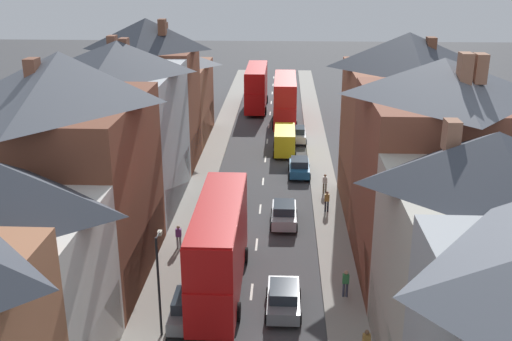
{
  "coord_description": "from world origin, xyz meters",
  "views": [
    {
      "loc": [
        1.65,
        -11.71,
        17.78
      ],
      "look_at": [
        -0.34,
        30.47,
        2.93
      ],
      "focal_mm": 42.0,
      "sensor_mm": 36.0,
      "label": 1
    }
  ],
  "objects": [
    {
      "name": "terrace_row_right",
      "position": [
        10.19,
        12.67,
        6.02
      ],
      "size": [
        8.0,
        46.75,
        13.47
      ],
      "color": "brown",
      "rests_on": "ground"
    },
    {
      "name": "car_parked_right_b",
      "position": [
        1.8,
        16.15,
        0.79
      ],
      "size": [
        1.9,
        3.98,
        1.57
      ],
      "color": "gray",
      "rests_on": "ground"
    },
    {
      "name": "terrace_row_left",
      "position": [
        -10.18,
        21.38,
        5.91
      ],
      "size": [
        8.0,
        65.02,
        13.29
      ],
      "color": "brown",
      "rests_on": "ground"
    },
    {
      "name": "car_mid_white",
      "position": [
        1.8,
        27.32,
        0.83
      ],
      "size": [
        1.9,
        4.08,
        1.66
      ],
      "color": "#B7BABF",
      "rests_on": "ground"
    },
    {
      "name": "pedestrian_far_left",
      "position": [
        4.95,
        29.45,
        1.03
      ],
      "size": [
        0.36,
        0.22,
        1.61
      ],
      "color": "#23232D",
      "rests_on": "pavement_right"
    },
    {
      "name": "pedestrian_mid_right",
      "position": [
        -4.98,
        22.94,
        1.03
      ],
      "size": [
        0.36,
        0.22,
        1.61
      ],
      "color": "gray",
      "rests_on": "pavement_left"
    },
    {
      "name": "car_parked_right_a",
      "position": [
        -3.1,
        14.99,
        0.81
      ],
      "size": [
        1.9,
        4.02,
        1.6
      ],
      "color": "gray",
      "rests_on": "ground"
    },
    {
      "name": "car_near_silver",
      "position": [
        3.1,
        47.94,
        0.82
      ],
      "size": [
        1.9,
        3.88,
        1.62
      ],
      "color": "silver",
      "rests_on": "ground"
    },
    {
      "name": "centre_line_dashes",
      "position": [
        0.0,
        36.0,
        0.01
      ],
      "size": [
        0.14,
        97.8,
        0.01
      ],
      "color": "silver",
      "rests_on": "ground"
    },
    {
      "name": "pavement_left",
      "position": [
        -5.1,
        38.0,
        0.07
      ],
      "size": [
        2.2,
        104.0,
        0.14
      ],
      "primitive_type": "cube",
      "color": "gray",
      "rests_on": "ground"
    },
    {
      "name": "pavement_right",
      "position": [
        5.1,
        38.0,
        0.07
      ],
      "size": [
        2.2,
        104.0,
        0.14
      ],
      "primitive_type": "cube",
      "color": "gray",
      "rests_on": "ground"
    },
    {
      "name": "double_decker_bus_mid_street",
      "position": [
        -1.81,
        62.51,
        2.82
      ],
      "size": [
        2.74,
        10.8,
        5.3
      ],
      "color": "#B70F0F",
      "rests_on": "ground"
    },
    {
      "name": "double_decker_bus_lead",
      "position": [
        1.79,
        55.5,
        2.82
      ],
      "size": [
        2.74,
        10.8,
        5.3
      ],
      "color": "red",
      "rests_on": "ground"
    },
    {
      "name": "pedestrian_mid_left",
      "position": [
        5.22,
        17.54,
        1.03
      ],
      "size": [
        0.36,
        0.22,
        1.61
      ],
      "color": "#3D4256",
      "rests_on": "pavement_right"
    },
    {
      "name": "pedestrian_far_right",
      "position": [
        5.04,
        33.18,
        1.03
      ],
      "size": [
        0.36,
        0.22,
        1.61
      ],
      "color": "brown",
      "rests_on": "pavement_right"
    },
    {
      "name": "car_parked_left_b",
      "position": [
        -3.1,
        31.11,
        0.8
      ],
      "size": [
        1.9,
        4.15,
        1.59
      ],
      "color": "black",
      "rests_on": "ground"
    },
    {
      "name": "car_mid_black",
      "position": [
        3.1,
        37.59,
        0.81
      ],
      "size": [
        1.9,
        3.95,
        1.6
      ],
      "color": "#236093",
      "rests_on": "ground"
    },
    {
      "name": "double_decker_bus_far_approaching",
      "position": [
        -1.81,
        18.15,
        2.82
      ],
      "size": [
        2.74,
        10.8,
        5.3
      ],
      "color": "red",
      "rests_on": "ground"
    },
    {
      "name": "street_lamp",
      "position": [
        -4.25,
        13.6,
        3.24
      ],
      "size": [
        0.2,
        1.12,
        5.5
      ],
      "color": "black",
      "rests_on": "ground"
    },
    {
      "name": "delivery_van",
      "position": [
        1.8,
        44.02,
        1.34
      ],
      "size": [
        2.2,
        5.2,
        2.41
      ],
      "color": "yellow",
      "rests_on": "ground"
    }
  ]
}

